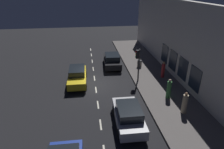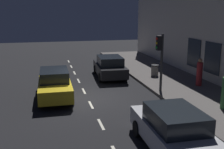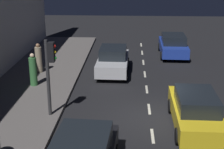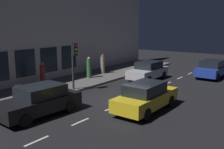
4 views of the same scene
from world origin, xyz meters
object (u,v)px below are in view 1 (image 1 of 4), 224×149
at_px(pedestrian_2, 169,89).
at_px(trash_bin, 139,63).
at_px(parked_car_2, 112,60).
at_px(pedestrian_0, 163,70).
at_px(traffic_light, 138,60).
at_px(parked_car_1, 77,76).
at_px(parked_car_3, 128,115).
at_px(pedestrian_1, 185,104).

bearing_deg(pedestrian_2, trash_bin, 76.91).
height_order(parked_car_2, pedestrian_0, pedestrian_0).
bearing_deg(pedestrian_2, parked_car_2, 96.83).
bearing_deg(parked_car_2, traffic_light, -63.86).
bearing_deg(trash_bin, parked_car_1, -157.89).
height_order(parked_car_3, pedestrian_1, pedestrian_1).
bearing_deg(pedestrian_0, traffic_light, -94.54).
relative_size(pedestrian_0, pedestrian_1, 0.98).
distance_m(parked_car_1, trash_bin, 7.92).
xyz_separation_m(traffic_light, pedestrian_2, (1.85, -3.69, -1.46)).
relative_size(pedestrian_0, trash_bin, 2.17).
distance_m(parked_car_3, pedestrian_1, 4.54).
distance_m(parked_car_1, pedestrian_1, 10.58).
distance_m(traffic_light, parked_car_1, 6.33).
height_order(parked_car_1, parked_car_3, same).
bearing_deg(parked_car_3, parked_car_2, 89.14).
relative_size(parked_car_1, pedestrian_2, 2.55).
bearing_deg(parked_car_1, traffic_light, 174.72).
distance_m(pedestrian_0, trash_bin, 3.64).
xyz_separation_m(parked_car_3, pedestrian_2, (4.19, 2.90, 0.19)).
bearing_deg(pedestrian_1, parked_car_1, 17.21).
xyz_separation_m(parked_car_1, parked_car_3, (3.74, -7.24, -0.00)).
xyz_separation_m(pedestrian_1, pedestrian_2, (-0.30, 2.30, 0.00)).
distance_m(parked_car_2, pedestrian_2, 9.10).
bearing_deg(pedestrian_2, pedestrian_1, -100.24).
xyz_separation_m(parked_car_1, trash_bin, (7.34, 2.98, -0.23)).
relative_size(parked_car_1, trash_bin, 5.65).
relative_size(parked_car_1, parked_car_3, 1.07).
distance_m(parked_car_1, pedestrian_2, 9.04).
distance_m(pedestrian_1, trash_bin, 9.67).
bearing_deg(pedestrian_1, traffic_light, -14.13).
height_order(parked_car_2, parked_car_3, same).
height_order(traffic_light, parked_car_2, traffic_light).
height_order(pedestrian_0, trash_bin, pedestrian_0).
xyz_separation_m(traffic_light, parked_car_3, (-2.34, -6.59, -1.65)).
bearing_deg(traffic_light, parked_car_1, 173.89).
bearing_deg(parked_car_3, parked_car_1, 118.56).
xyz_separation_m(pedestrian_1, trash_bin, (-0.90, 9.62, -0.42)).
bearing_deg(parked_car_3, pedestrian_2, 35.93).
height_order(parked_car_3, pedestrian_0, pedestrian_0).
xyz_separation_m(traffic_light, pedestrian_1, (2.15, -5.99, -1.47)).
height_order(parked_car_1, trash_bin, parked_car_1).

